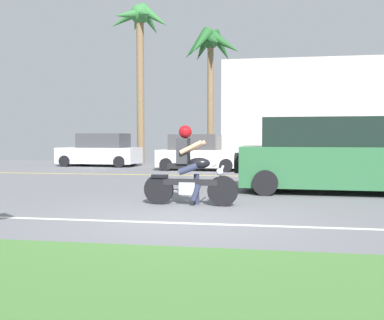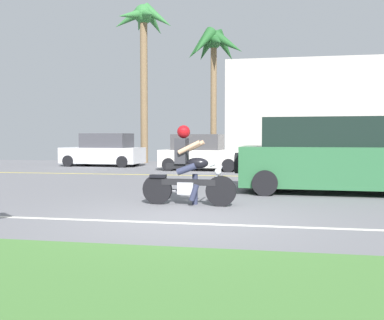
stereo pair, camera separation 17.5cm
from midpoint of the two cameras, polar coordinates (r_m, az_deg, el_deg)
The scene contains 12 objects.
ground at distance 10.81m, azimuth 2.67°, elevation -4.88°, with size 56.00×30.00×0.04m, color slate.
grass_median at distance 4.04m, azimuth -11.22°, elevation -17.79°, with size 56.00×3.80×0.06m, color #477A38.
lane_line_near at distance 7.48m, azimuth -0.76°, elevation -8.23°, with size 50.40×0.12×0.01m, color silver.
lane_line_far at distance 16.52m, azimuth 5.28°, elevation -2.08°, with size 50.40×0.12×0.01m, color yellow.
motorcyclist at distance 9.35m, azimuth -0.02°, elevation -1.51°, with size 2.05×0.67×1.72m.
suv_nearby at distance 12.09m, azimuth 18.16°, elevation 0.46°, with size 5.02×2.43×1.97m.
parked_car_0 at distance 22.63m, azimuth -11.18°, elevation 1.18°, with size 4.10×2.21×1.65m.
parked_car_1 at distance 19.43m, azimuth 1.47°, elevation 0.86°, with size 3.78×2.17×1.59m.
parked_car_2 at distance 20.18m, azimuth 13.96°, elevation 0.75°, with size 4.06×1.89×1.50m.
palm_tree_0 at distance 22.70m, azimuth 3.02°, elevation 13.94°, with size 3.25×3.08×6.96m.
palm_tree_1 at distance 25.82m, azimuth -6.13°, elevation 16.41°, with size 3.64×3.52×9.03m.
building_far at distance 28.90m, azimuth 17.62°, elevation 6.07°, with size 12.71×4.00×6.17m, color #BCB7AD.
Camera 2 is at (1.47, -7.60, 1.46)m, focal length 40.89 mm.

